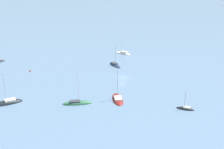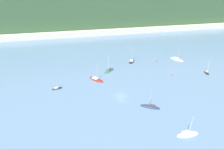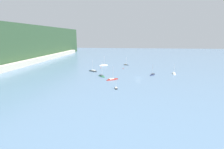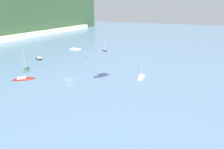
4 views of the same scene
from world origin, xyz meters
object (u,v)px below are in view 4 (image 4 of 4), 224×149
sailboat_1 (101,76)px  mooring_buoy_0 (62,53)px  sailboat_7 (24,79)px  sailboat_3 (105,51)px  sailboat_4 (75,49)px  sailboat_6 (141,77)px  sailboat_0 (39,59)px  mooring_buoy_1 (87,57)px  sailboat_2 (27,70)px

sailboat_1 → mooring_buoy_0: sailboat_1 is taller
sailboat_7 → mooring_buoy_0: size_ratio=16.29×
sailboat_3 → mooring_buoy_0: (-18.93, 21.20, 0.22)m
sailboat_7 → sailboat_3: bearing=45.2°
sailboat_4 → mooring_buoy_0: (-13.89, 0.20, 0.21)m
sailboat_1 → sailboat_6: size_ratio=1.05×
sailboat_1 → mooring_buoy_0: bearing=-88.6°
sailboat_6 → sailboat_7: size_ratio=0.83×
mooring_buoy_0 → sailboat_0: bearing=167.0°
sailboat_3 → mooring_buoy_1: (-19.66, 1.75, 0.22)m
sailboat_4 → mooring_buoy_0: size_ratio=16.39×
sailboat_1 → sailboat_4: size_ratio=0.87×
sailboat_6 → mooring_buoy_0: bearing=73.7°
sailboat_4 → sailboat_3: bearing=-13.2°
sailboat_1 → sailboat_7: (-17.03, 26.89, -0.03)m
sailboat_2 → sailboat_6: (14.11, -51.14, 0.04)m
sailboat_3 → sailboat_4: size_ratio=0.84×
sailboat_3 → sailboat_7: bearing=-73.0°
sailboat_0 → sailboat_1: (-8.28, -45.26, 0.01)m
sailboat_2 → mooring_buoy_0: (32.23, 6.52, 0.23)m
sailboat_6 → mooring_buoy_0: 60.45m
sailboat_1 → sailboat_6: bearing=139.9°
sailboat_0 → mooring_buoy_0: (15.32, -3.53, 0.22)m
sailboat_0 → mooring_buoy_1: bearing=-116.8°
sailboat_3 → mooring_buoy_0: size_ratio=13.73×
sailboat_4 → sailboat_7: 56.46m
sailboat_3 → mooring_buoy_0: sailboat_3 is taller
sailboat_1 → sailboat_7: sailboat_7 is taller
sailboat_4 → sailboat_7: size_ratio=1.01×
sailboat_4 → mooring_buoy_1: 24.18m
sailboat_3 → sailboat_7: size_ratio=0.84×
sailboat_1 → sailboat_3: (42.53, 20.54, -0.01)m
sailboat_0 → sailboat_4: 29.45m
mooring_buoy_0 → mooring_buoy_1: size_ratio=0.99×
mooring_buoy_1 → sailboat_1: bearing=-135.7°
sailboat_0 → sailboat_3: bearing=-95.1°
sailboat_1 → mooring_buoy_0: 47.95m
sailboat_2 → mooring_buoy_0: 32.89m
sailboat_2 → sailboat_3: (51.16, -14.67, 0.01)m
sailboat_0 → sailboat_3: 42.24m
sailboat_1 → sailboat_3: bearing=-123.3°
sailboat_7 → mooring_buoy_1: size_ratio=16.17×
sailboat_2 → sailboat_3: 53.22m
sailboat_7 → mooring_buoy_0: sailboat_7 is taller
sailboat_6 → sailboat_7: (-22.51, 42.82, -0.04)m
mooring_buoy_1 → sailboat_6: bearing=-114.5°
sailboat_2 → sailboat_4: bearing=149.0°
sailboat_3 → sailboat_2: bearing=-82.9°
sailboat_2 → sailboat_6: sailboat_2 is taller
sailboat_0 → sailboat_1: sailboat_0 is taller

